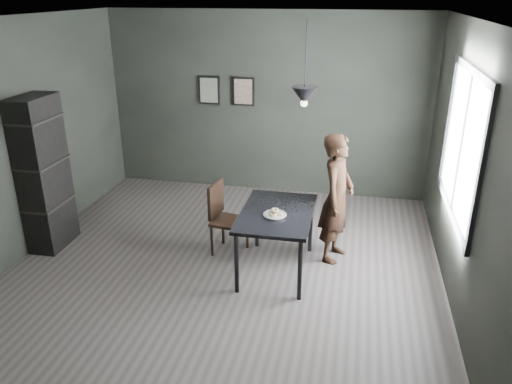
% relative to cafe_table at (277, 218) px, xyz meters
% --- Properties ---
extents(ground, '(5.00, 5.00, 0.00)m').
position_rel_cafe_table_xyz_m(ground, '(-0.60, 0.00, -0.67)').
color(ground, '#3A3432').
rests_on(ground, ground).
extents(back_wall, '(5.00, 0.10, 2.80)m').
position_rel_cafe_table_xyz_m(back_wall, '(-0.60, 2.50, 0.73)').
color(back_wall, black).
rests_on(back_wall, ground).
extents(ceiling, '(5.00, 5.00, 0.02)m').
position_rel_cafe_table_xyz_m(ceiling, '(-0.60, 0.00, 2.13)').
color(ceiling, silver).
rests_on(ceiling, ground).
extents(window_assembly, '(0.04, 1.96, 1.56)m').
position_rel_cafe_table_xyz_m(window_assembly, '(1.87, 0.20, 0.93)').
color(window_assembly, white).
rests_on(window_assembly, ground).
extents(cafe_table, '(0.80, 1.20, 0.75)m').
position_rel_cafe_table_xyz_m(cafe_table, '(0.00, 0.00, 0.00)').
color(cafe_table, black).
rests_on(cafe_table, ground).
extents(white_plate, '(0.23, 0.23, 0.01)m').
position_rel_cafe_table_xyz_m(white_plate, '(-0.01, -0.11, 0.08)').
color(white_plate, white).
rests_on(white_plate, cafe_table).
extents(donut_pile, '(0.16, 0.17, 0.07)m').
position_rel_cafe_table_xyz_m(donut_pile, '(-0.01, -0.11, 0.12)').
color(donut_pile, beige).
rests_on(donut_pile, white_plate).
extents(woman, '(0.51, 0.65, 1.57)m').
position_rel_cafe_table_xyz_m(woman, '(0.64, 0.45, 0.11)').
color(woman, black).
rests_on(woman, ground).
extents(wood_chair, '(0.45, 0.45, 0.90)m').
position_rel_cafe_table_xyz_m(wood_chair, '(-0.72, 0.33, -0.16)').
color(wood_chair, black).
rests_on(wood_chair, ground).
extents(shelf_unit, '(0.37, 0.65, 1.92)m').
position_rel_cafe_table_xyz_m(shelf_unit, '(-2.92, 0.06, 0.29)').
color(shelf_unit, black).
rests_on(shelf_unit, ground).
extents(pendant_lamp, '(0.28, 0.28, 0.86)m').
position_rel_cafe_table_xyz_m(pendant_lamp, '(0.25, 0.10, 1.38)').
color(pendant_lamp, black).
rests_on(pendant_lamp, ground).
extents(framed_print_left, '(0.34, 0.04, 0.44)m').
position_rel_cafe_table_xyz_m(framed_print_left, '(-1.50, 2.47, 0.93)').
color(framed_print_left, black).
rests_on(framed_print_left, ground).
extents(framed_print_right, '(0.34, 0.04, 0.44)m').
position_rel_cafe_table_xyz_m(framed_print_right, '(-0.95, 2.47, 0.93)').
color(framed_print_right, black).
rests_on(framed_print_right, ground).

